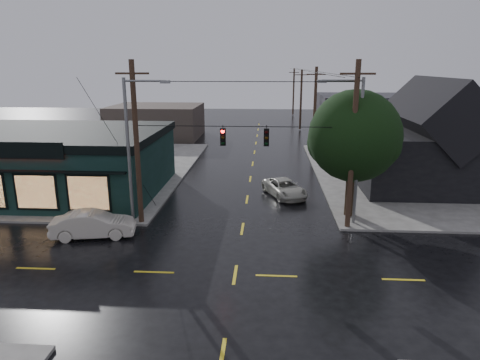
# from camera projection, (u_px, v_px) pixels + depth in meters

# --- Properties ---
(ground_plane) EXTENTS (160.00, 160.00, 0.00)m
(ground_plane) POSITION_uv_depth(u_px,v_px,m) (235.00, 275.00, 20.72)
(ground_plane) COLOR black
(sidewalk_nw) EXTENTS (28.00, 28.00, 0.15)m
(sidewalk_nw) POSITION_uv_depth(u_px,v_px,m) (44.00, 169.00, 41.21)
(sidewalk_nw) COLOR #605E5A
(sidewalk_nw) RESTS_ON ground
(sidewalk_ne) EXTENTS (28.00, 28.00, 0.15)m
(sidewalk_ne) POSITION_uv_depth(u_px,v_px,m) (471.00, 176.00, 38.73)
(sidewalk_ne) COLOR #605E5A
(sidewalk_ne) RESTS_ON ground
(pizza_shop) EXTENTS (16.30, 12.34, 4.90)m
(pizza_shop) POSITION_uv_depth(u_px,v_px,m) (57.00, 161.00, 33.45)
(pizza_shop) COLOR black
(pizza_shop) RESTS_ON ground
(ne_building) EXTENTS (12.60, 11.60, 8.75)m
(ne_building) POSITION_uv_depth(u_px,v_px,m) (433.00, 132.00, 35.00)
(ne_building) COLOR black
(ne_building) RESTS_ON ground
(corner_tree) EXTENTS (5.89, 5.89, 8.25)m
(corner_tree) POSITION_uv_depth(u_px,v_px,m) (355.00, 136.00, 27.20)
(corner_tree) COLOR black
(corner_tree) RESTS_ON ground
(utility_pole_nw) EXTENTS (2.00, 0.32, 10.15)m
(utility_pole_nw) POSITION_uv_depth(u_px,v_px,m) (142.00, 223.00, 27.39)
(utility_pole_nw) COLOR black
(utility_pole_nw) RESTS_ON ground
(utility_pole_ne) EXTENTS (2.00, 0.32, 10.15)m
(utility_pole_ne) POSITION_uv_depth(u_px,v_px,m) (347.00, 228.00, 26.58)
(utility_pole_ne) COLOR black
(utility_pole_ne) RESTS_ON ground
(utility_pole_far_a) EXTENTS (2.00, 0.32, 9.65)m
(utility_pole_far_a) POSITION_uv_depth(u_px,v_px,m) (313.00, 157.00, 47.29)
(utility_pole_far_a) COLOR black
(utility_pole_far_a) RESTS_ON ground
(utility_pole_far_b) EXTENTS (2.00, 0.32, 9.15)m
(utility_pole_far_b) POSITION_uv_depth(u_px,v_px,m) (300.00, 130.00, 66.56)
(utility_pole_far_b) COLOR black
(utility_pole_far_b) RESTS_ON ground
(utility_pole_far_c) EXTENTS (2.00, 0.32, 9.15)m
(utility_pole_far_c) POSITION_uv_depth(u_px,v_px,m) (293.00, 115.00, 85.82)
(utility_pole_far_c) COLOR black
(utility_pole_far_c) RESTS_ON ground
(span_signal_assembly) EXTENTS (13.00, 0.48, 1.23)m
(span_signal_assembly) POSITION_uv_depth(u_px,v_px,m) (245.00, 137.00, 25.49)
(span_signal_assembly) COLOR black
(span_signal_assembly) RESTS_ON ground
(streetlight_nw) EXTENTS (5.40, 0.30, 9.15)m
(streetlight_nw) POSITION_uv_depth(u_px,v_px,m) (134.00, 227.00, 26.73)
(streetlight_nw) COLOR slate
(streetlight_nw) RESTS_ON ground
(streetlight_ne) EXTENTS (5.40, 0.30, 9.15)m
(streetlight_ne) POSITION_uv_depth(u_px,v_px,m) (353.00, 224.00, 27.23)
(streetlight_ne) COLOR slate
(streetlight_ne) RESTS_ON ground
(bg_building_west) EXTENTS (12.00, 10.00, 4.40)m
(bg_building_west) POSITION_uv_depth(u_px,v_px,m) (157.00, 121.00, 59.55)
(bg_building_west) COLOR #40362E
(bg_building_west) RESTS_ON ground
(bg_building_east) EXTENTS (14.00, 12.00, 5.60)m
(bg_building_east) POSITION_uv_depth(u_px,v_px,m) (367.00, 114.00, 62.35)
(bg_building_east) COLOR #28272D
(bg_building_east) RESTS_ON ground
(sedan_cream) EXTENTS (4.99, 2.56, 1.57)m
(sedan_cream) POSITION_uv_depth(u_px,v_px,m) (93.00, 224.00, 25.07)
(sedan_cream) COLOR beige
(sedan_cream) RESTS_ON ground
(suv_silver) EXTENTS (3.81, 5.20, 1.31)m
(suv_silver) POSITION_uv_depth(u_px,v_px,m) (285.00, 188.00, 32.90)
(suv_silver) COLOR #B4B2A6
(suv_silver) RESTS_ON ground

